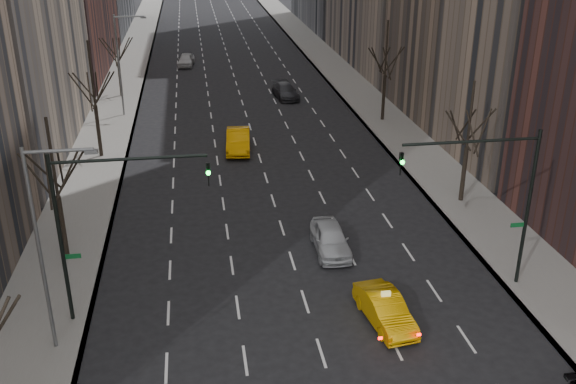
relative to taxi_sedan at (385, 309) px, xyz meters
name	(u,v)px	position (x,y,z in m)	size (l,w,h in m)	color
sidewalk_left	(132,60)	(-15.53, 60.22, -0.63)	(4.50, 320.00, 0.15)	slate
sidewalk_right	(320,54)	(8.97, 60.22, -0.63)	(4.50, 320.00, 0.15)	slate
tree_lw_b	(58,196)	(-15.28, 8.22, 3.01)	(3.36, 3.50, 7.82)	black
tree_lw_c	(95,106)	(-15.28, 24.22, 3.33)	(3.36, 3.50, 8.74)	black
tree_lw_d	(118,62)	(-15.28, 42.22, 2.85)	(3.36, 3.50, 7.36)	black
tree_rw_b	(467,148)	(8.72, 12.22, 3.01)	(3.36, 3.50, 7.82)	black
tree_rw_c	(385,77)	(8.72, 30.22, 3.33)	(3.36, 3.50, 8.74)	black
traffic_mast_left	(97,210)	(-12.39, 2.22, 4.78)	(6.69, 0.39, 8.00)	black
traffic_mast_right	(498,186)	(5.83, 2.22, 4.78)	(6.69, 0.39, 8.00)	black
streetlight_near	(46,231)	(-14.12, 0.22, 4.91)	(2.83, 0.22, 9.00)	slate
streetlight_far	(122,55)	(-14.12, 35.22, 4.91)	(2.83, 0.22, 9.00)	slate
taxi_sedan	(385,309)	(0.00, 0.00, 0.00)	(1.50, 4.30, 1.42)	#D79604
silver_sedan_ahead	(330,239)	(-1.03, 7.01, 0.06)	(1.81, 4.49, 1.53)	#ACAFB5
far_taxi	(238,140)	(-4.75, 24.22, 0.14)	(1.80, 5.15, 1.70)	#F29E05
far_suv_grey	(285,91)	(1.21, 39.30, 0.01)	(2.00, 4.93, 1.43)	#313136
far_car_white	(186,60)	(-8.68, 55.95, 0.05)	(1.78, 4.42, 1.51)	silver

